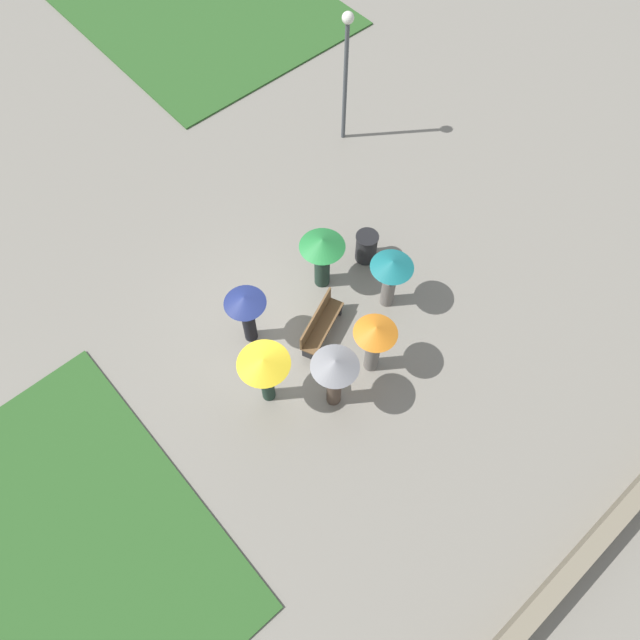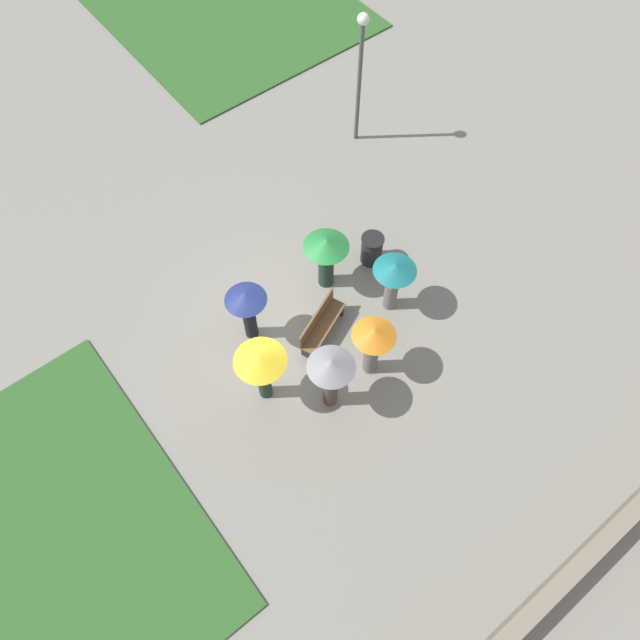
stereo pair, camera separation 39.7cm
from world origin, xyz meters
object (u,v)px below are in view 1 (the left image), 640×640
lamp_post (346,62)px  crowd_person_navy (246,308)px  crowd_person_yellow (265,369)px  crowd_person_teal (391,273)px  crowd_person_grey (335,372)px  crowd_person_green (322,252)px  trash_bin (366,247)px  crowd_person_orange (375,339)px  park_bench (320,324)px

lamp_post → crowd_person_navy: bearing=-150.3°
crowd_person_yellow → crowd_person_navy: 1.67m
crowd_person_teal → crowd_person_grey: bearing=41.8°
crowd_person_green → crowd_person_teal: bearing=13.2°
trash_bin → lamp_post: bearing=55.2°
crowd_person_yellow → crowd_person_orange: bearing=150.1°
park_bench → trash_bin: size_ratio=1.85×
lamp_post → trash_bin: (-2.63, -3.78, -2.21)m
crowd_person_navy → crowd_person_orange: (1.69, -2.54, -0.02)m
park_bench → trash_bin: bearing=-1.9°
crowd_person_teal → crowd_person_green: 1.77m
lamp_post → crowd_person_grey: (-6.04, -6.29, -1.20)m
crowd_person_grey → lamp_post: bearing=-74.0°
crowd_person_green → crowd_person_navy: bearing=-102.9°
lamp_post → crowd_person_orange: size_ratio=2.22×
lamp_post → crowd_person_yellow: 8.91m
park_bench → crowd_person_yellow: 2.28m
crowd_person_teal → park_bench: bearing=7.7°
crowd_person_yellow → park_bench: bearing=-173.5°
trash_bin → crowd_person_green: 1.64m
park_bench → crowd_person_orange: (0.34, -1.48, 0.85)m
crowd_person_grey → park_bench: bearing=-61.2°
trash_bin → crowd_person_navy: (-3.82, 0.10, 0.89)m
trash_bin → crowd_person_navy: bearing=178.6°
crowd_person_yellow → crowd_person_teal: (3.92, 0.05, -0.14)m
trash_bin → crowd_person_grey: 4.35m
crowd_person_yellow → crowd_person_teal: crowd_person_yellow is taller
crowd_person_navy → crowd_person_green: crowd_person_navy is taller
crowd_person_teal → crowd_person_green: size_ratio=0.99×
park_bench → crowd_person_green: (1.08, 1.14, 0.83)m
crowd_person_teal → crowd_person_grey: crowd_person_grey is taller
park_bench → crowd_person_navy: size_ratio=0.91×
crowd_person_navy → crowd_person_orange: crowd_person_orange is taller
park_bench → trash_bin: (2.47, 0.96, -0.01)m
lamp_post → trash_bin: 5.11m
park_bench → lamp_post: lamp_post is taller
crowd_person_green → crowd_person_yellow: bearing=-77.3°
park_bench → lamp_post: (5.10, 4.74, 2.20)m
crowd_person_green → trash_bin: bearing=67.8°
crowd_person_orange → crowd_person_green: bearing=-128.8°
crowd_person_teal → crowd_person_orange: size_ratio=0.96×
crowd_person_grey → trash_bin: bearing=-83.8°
lamp_post → crowd_person_yellow: bearing=-143.8°
park_bench → crowd_person_navy: 1.92m
park_bench → crowd_person_yellow: crowd_person_yellow is taller
crowd_person_yellow → crowd_person_green: crowd_person_yellow is taller
park_bench → lamp_post: bearing=19.8°
crowd_person_yellow → crowd_person_teal: 3.93m
trash_bin → crowd_person_yellow: bearing=-162.3°
trash_bin → crowd_person_navy: 3.92m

